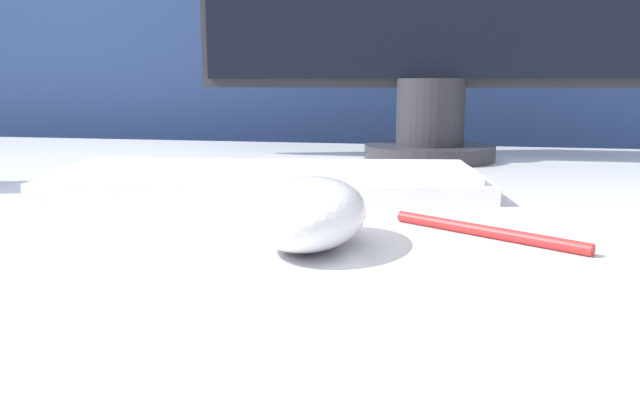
# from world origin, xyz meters

# --- Properties ---
(partition_panel) EXTENTS (5.00, 0.03, 1.33)m
(partition_panel) POSITION_xyz_m (0.00, 0.70, 0.67)
(partition_panel) COLOR navy
(partition_panel) RESTS_ON ground_plane
(computer_mouse_near) EXTENTS (0.07, 0.11, 0.04)m
(computer_mouse_near) POSITION_xyz_m (0.05, -0.11, 0.74)
(computer_mouse_near) COLOR white
(computer_mouse_near) RESTS_ON desk
(keyboard) EXTENTS (0.42, 0.20, 0.02)m
(keyboard) POSITION_xyz_m (-0.03, 0.08, 0.73)
(keyboard) COLOR silver
(keyboard) RESTS_ON desk
(pen) EXTENTS (0.12, 0.08, 0.01)m
(pen) POSITION_xyz_m (0.16, -0.06, 0.72)
(pen) COLOR red
(pen) RESTS_ON desk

